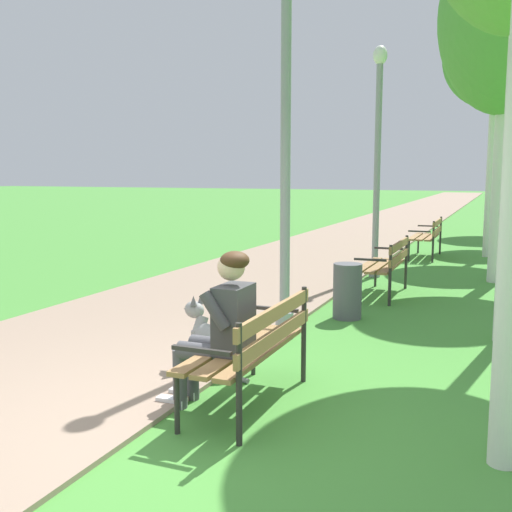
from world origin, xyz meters
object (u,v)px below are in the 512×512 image
object	(u,v)px
park_bench_mid	(386,262)
lamp_post_near	(286,136)
birch_tree_third	(508,18)
birch_tree_fourth	(496,57)
person_seated_on_near_bench	(221,324)
dog_grey	(212,346)
lamp_post_mid	(377,160)
park_bench_near	(254,343)
park_bench_far	(428,234)
litter_bin	(347,291)

from	to	relation	value
park_bench_mid	lamp_post_near	bearing A→B (deg)	-101.83
birch_tree_third	birch_tree_fourth	size ratio (longest dim) A/B	1.10
person_seated_on_near_bench	dog_grey	distance (m)	0.97
park_bench_mid	person_seated_on_near_bench	distance (m)	4.94
lamp_post_mid	dog_grey	bearing A→B (deg)	-92.88
park_bench_near	lamp_post_near	distance (m)	2.63
lamp_post_near	birch_tree_fourth	world-z (taller)	birch_tree_fourth
park_bench_far	dog_grey	world-z (taller)	park_bench_far
lamp_post_mid	birch_tree_third	size ratio (longest dim) A/B	0.67
birch_tree_third	birch_tree_fourth	bearing A→B (deg)	94.38
person_seated_on_near_bench	dog_grey	bearing A→B (deg)	121.40
park_bench_near	birch_tree_fourth	world-z (taller)	birch_tree_fourth
lamp_post_mid	birch_tree_third	bearing A→B (deg)	7.31
litter_bin	park_bench_mid	bearing A→B (deg)	83.68
lamp_post_near	lamp_post_mid	xyz separation A→B (m)	(0.09, 4.41, -0.17)
park_bench_mid	lamp_post_near	world-z (taller)	lamp_post_near
litter_bin	person_seated_on_near_bench	bearing A→B (deg)	-92.78
park_bench_far	litter_bin	size ratio (longest dim) A/B	2.14
park_bench_near	lamp_post_near	xyz separation A→B (m)	(-0.46, 1.95, 1.71)
park_bench_near	birch_tree_fourth	xyz separation A→B (m)	(1.35, 9.86, 3.71)
park_bench_near	lamp_post_mid	bearing A→B (deg)	93.32
park_bench_far	lamp_post_near	xyz separation A→B (m)	(-0.65, -7.27, 1.71)
park_bench_far	lamp_post_mid	bearing A→B (deg)	-101.12
park_bench_mid	birch_tree_third	distance (m)	4.43
park_bench_far	lamp_post_near	distance (m)	7.49
birch_tree_third	park_bench_mid	bearing A→B (deg)	-128.23
park_bench_near	lamp_post_near	bearing A→B (deg)	103.14
birch_tree_fourth	park_bench_near	bearing A→B (deg)	-97.77
park_bench_mid	lamp_post_mid	size ratio (longest dim) A/B	0.38
park_bench_far	birch_tree_third	bearing A→B (deg)	-61.65
dog_grey	park_bench_near	bearing A→B (deg)	-41.37
park_bench_far	birch_tree_fourth	bearing A→B (deg)	29.21
park_bench_mid	park_bench_far	world-z (taller)	same
park_bench_mid	park_bench_far	xyz separation A→B (m)	(0.06, 4.46, 0.00)
lamp_post_mid	litter_bin	xyz separation A→B (m)	(0.32, -3.23, -1.70)
park_bench_near	lamp_post_mid	size ratio (longest dim) A/B	0.38
park_bench_mid	birch_tree_fourth	world-z (taller)	birch_tree_fourth
lamp_post_near	birch_tree_fourth	xyz separation A→B (m)	(1.80, 7.91, 2.00)
litter_bin	birch_tree_fourth	bearing A→B (deg)	78.30
park_bench_near	park_bench_mid	bearing A→B (deg)	88.40
park_bench_far	birch_tree_fourth	xyz separation A→B (m)	(1.16, 0.65, 3.71)
lamp_post_near	birch_tree_third	bearing A→B (deg)	66.27
person_seated_on_near_bench	birch_tree_fourth	distance (m)	10.74
park_bench_near	park_bench_mid	xyz separation A→B (m)	(0.13, 4.76, 0.00)
dog_grey	lamp_post_near	world-z (taller)	lamp_post_near
person_seated_on_near_bench	lamp_post_mid	xyz separation A→B (m)	(-0.16, 6.53, 1.37)
dog_grey	park_bench_mid	bearing A→B (deg)	79.25
park_bench_far	lamp_post_near	bearing A→B (deg)	-95.09
park_bench_near	birch_tree_third	size ratio (longest dim) A/B	0.26
lamp_post_mid	litter_bin	world-z (taller)	lamp_post_mid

